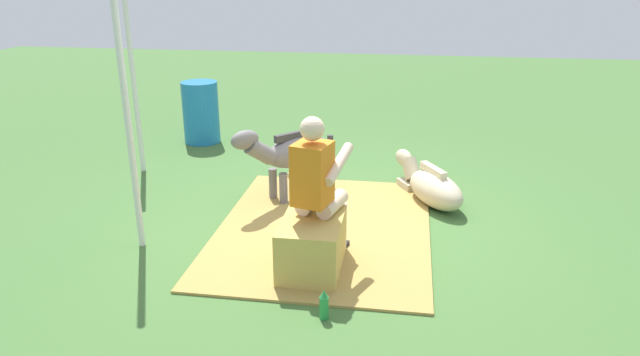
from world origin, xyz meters
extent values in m
plane|color=#426B33|center=(0.00, 0.00, 0.00)|extent=(24.00, 24.00, 0.00)
cube|color=#AD8C47|center=(-0.29, 0.05, 0.01)|extent=(2.75, 2.08, 0.02)
cube|color=tan|center=(-1.11, 0.03, 0.24)|extent=(0.72, 0.51, 0.47)
cylinder|color=beige|center=(-0.85, 0.08, 0.54)|extent=(0.42, 0.24, 0.14)
cylinder|color=beige|center=(-0.65, 0.03, 0.24)|extent=(0.11, 0.11, 0.47)
cube|color=black|center=(-0.65, 0.03, 0.03)|extent=(0.24, 0.15, 0.06)
cylinder|color=beige|center=(-0.90, -0.12, 0.54)|extent=(0.42, 0.24, 0.14)
cylinder|color=beige|center=(-0.70, -0.17, 0.24)|extent=(0.11, 0.11, 0.47)
cube|color=black|center=(-0.70, -0.17, 0.03)|extent=(0.24, 0.15, 0.06)
cube|color=orange|center=(-1.06, 0.03, 0.87)|extent=(0.36, 0.35, 0.52)
cylinder|color=beige|center=(-0.85, 0.14, 0.92)|extent=(0.51, 0.21, 0.26)
cylinder|color=beige|center=(-0.93, -0.17, 0.92)|extent=(0.51, 0.21, 0.26)
sphere|color=beige|center=(-1.06, 0.03, 1.25)|extent=(0.20, 0.20, 0.20)
ellipsoid|color=slate|center=(0.56, 0.47, 0.54)|extent=(0.84, 0.80, 0.34)
cylinder|color=slate|center=(0.28, 0.58, 0.18)|extent=(0.09, 0.09, 0.37)
cylinder|color=slate|center=(0.41, 0.73, 0.18)|extent=(0.09, 0.09, 0.37)
cylinder|color=slate|center=(0.70, 0.21, 0.18)|extent=(0.09, 0.09, 0.37)
cylinder|color=slate|center=(0.83, 0.36, 0.18)|extent=(0.09, 0.09, 0.37)
cylinder|color=slate|center=(0.18, 0.80, 0.64)|extent=(0.39, 0.38, 0.33)
ellipsoid|color=slate|center=(0.05, 0.92, 0.80)|extent=(0.34, 0.33, 0.20)
cube|color=#3A3838|center=(0.56, 0.47, 0.73)|extent=(0.49, 0.45, 0.08)
cylinder|color=#3A3838|center=(0.91, 0.16, 0.49)|extent=(0.07, 0.07, 0.30)
ellipsoid|color=beige|center=(0.52, -1.06, 0.18)|extent=(0.96, 0.78, 0.36)
cube|color=beige|center=(0.99, -0.80, 0.05)|extent=(0.36, 0.35, 0.10)
cylinder|color=beige|center=(1.01, -0.79, 0.24)|extent=(0.34, 0.30, 0.30)
ellipsoid|color=beige|center=(1.17, -0.70, 0.32)|extent=(0.34, 0.29, 0.20)
cube|color=beige|center=(0.59, -1.02, 0.38)|extent=(0.42, 0.28, 0.08)
cylinder|color=#268C3F|center=(-1.81, -0.18, 0.09)|extent=(0.07, 0.07, 0.18)
cone|color=#268C3F|center=(-1.81, -0.18, 0.21)|extent=(0.06, 0.06, 0.06)
cylinder|color=#1E72B2|center=(2.47, 2.30, 0.45)|extent=(0.53, 0.53, 0.90)
cylinder|color=silver|center=(-0.88, 1.69, 1.13)|extent=(0.06, 0.06, 2.27)
cylinder|color=silver|center=(1.10, 2.60, 1.13)|extent=(0.06, 0.06, 2.27)
camera|label=1|loc=(-5.44, -0.71, 2.47)|focal=32.33mm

